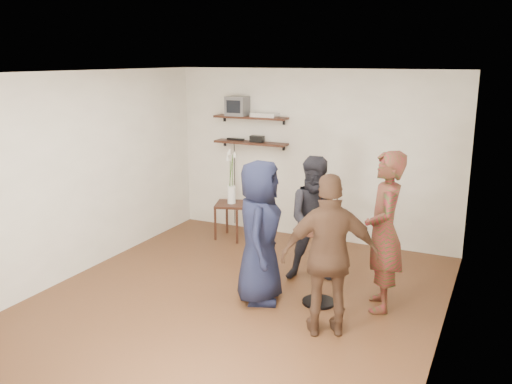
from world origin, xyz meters
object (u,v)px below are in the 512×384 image
radio (257,139)px  side_table (232,209)px  person_navy (260,232)px  person_dark (317,220)px  drinks_table (320,256)px  crt_monitor (238,106)px  person_brown (330,256)px  dvd_deck (265,115)px  person_plaid (384,232)px

radio → side_table: radio is taller
side_table → person_navy: person_navy is taller
person_dark → person_navy: 0.93m
side_table → drinks_table: size_ratio=0.66×
radio → person_dark: person_dark is taller
crt_monitor → side_table: crt_monitor is taller
person_brown → person_navy: bearing=-49.5°
radio → person_brown: size_ratio=0.13×
dvd_deck → drinks_table: 2.97m
dvd_deck → person_plaid: 3.15m
dvd_deck → drinks_table: size_ratio=0.44×
radio → person_dark: (1.52, -1.46, -0.72)m
side_table → drinks_table: drinks_table is taller
drinks_table → person_plaid: (0.66, 0.19, 0.32)m
person_plaid → person_brown: bearing=-40.0°
dvd_deck → person_plaid: bearing=-39.7°
radio → drinks_table: 2.91m
person_plaid → person_navy: 1.38m
side_table → person_navy: 2.30m
drinks_table → crt_monitor: bearing=135.2°
crt_monitor → dvd_deck: bearing=0.0°
dvd_deck → side_table: 1.54m
side_table → dvd_deck: bearing=53.3°
person_plaid → person_dark: (-0.92, 0.44, -0.10)m
person_plaid → person_dark: person_plaid is taller
side_table → person_dark: (1.73, -0.99, 0.32)m
radio → person_dark: size_ratio=0.14×
side_table → person_dark: bearing=-29.9°
crt_monitor → person_dark: (1.85, -1.46, -1.22)m
radio → person_navy: bearing=-64.1°
dvd_deck → person_dark: dvd_deck is taller
dvd_deck → radio: bearing=180.0°
crt_monitor → drinks_table: (2.11, -2.10, -1.44)m
drinks_table → person_navy: (-0.66, -0.20, 0.25)m
person_navy → person_brown: bearing=-130.5°
dvd_deck → person_dark: size_ratio=0.25×
person_navy → radio: bearing=8.6°
radio → person_plaid: size_ratio=0.12×
person_plaid → radio: bearing=-144.4°
drinks_table → person_dark: person_dark is taller
person_dark → side_table: bearing=127.9°
radio → person_dark: 2.23m
radio → crt_monitor: bearing=180.0°
person_navy → drinks_table: bearing=-90.0°
drinks_table → person_brown: 0.73m
crt_monitor → person_plaid: (2.77, -1.91, -1.12)m
side_table → person_brown: bearing=-44.4°
person_plaid → side_table: bearing=-134.8°
person_plaid → person_brown: (-0.36, -0.81, -0.06)m
side_table → person_brown: 3.23m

